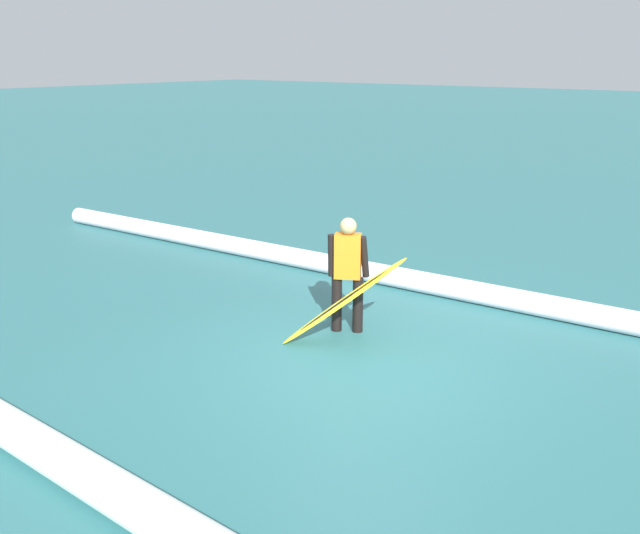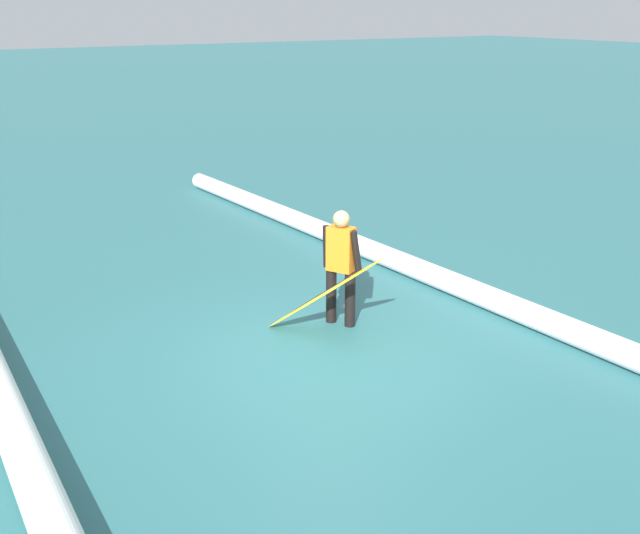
# 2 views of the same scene
# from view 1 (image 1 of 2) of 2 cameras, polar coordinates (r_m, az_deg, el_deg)

# --- Properties ---
(ground_plane) EXTENTS (139.60, 139.60, 0.00)m
(ground_plane) POSITION_cam_1_polar(r_m,az_deg,el_deg) (8.37, 3.84, -7.73)
(ground_plane) COLOR #2B6568
(surfer) EXTENTS (0.47, 0.37, 1.54)m
(surfer) POSITION_cam_1_polar(r_m,az_deg,el_deg) (8.91, 2.31, -0.15)
(surfer) COLOR black
(surfer) RESTS_ON ground_plane
(surfboard) EXTENTS (1.42, 1.18, 1.17)m
(surfboard) POSITION_cam_1_polar(r_m,az_deg,el_deg) (8.59, 1.96, -2.88)
(surfboard) COLOR yellow
(surfboard) RESTS_ON ground_plane
(wave_crest_foreground) EXTENTS (18.40, 1.48, 0.33)m
(wave_crest_foreground) POSITION_cam_1_polar(r_m,az_deg,el_deg) (10.39, 13.10, -2.13)
(wave_crest_foreground) COLOR white
(wave_crest_foreground) RESTS_ON ground_plane
(wave_crest_midground) EXTENTS (14.96, 0.49, 0.37)m
(wave_crest_midground) POSITION_cam_1_polar(r_m,az_deg,el_deg) (6.77, -22.04, -13.74)
(wave_crest_midground) COLOR white
(wave_crest_midground) RESTS_ON ground_plane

